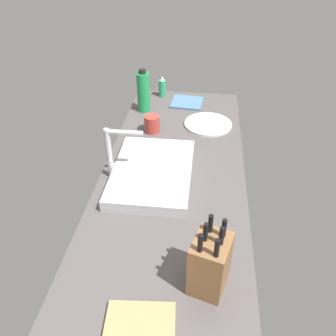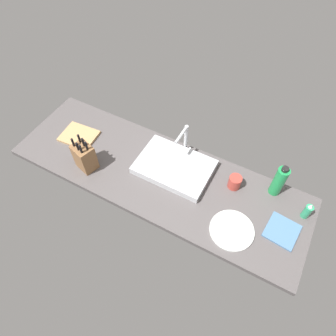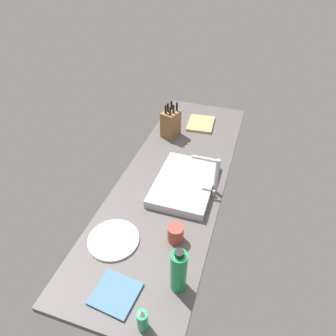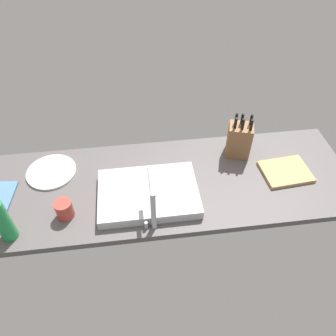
{
  "view_description": "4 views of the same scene",
  "coord_description": "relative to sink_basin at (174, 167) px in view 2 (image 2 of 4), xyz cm",
  "views": [
    {
      "loc": [
        -108.59,
        -11.63,
        94.68
      ],
      "look_at": [
        3.89,
        1.33,
        11.71
      ],
      "focal_mm": 37.28,
      "sensor_mm": 36.0,
      "label": 1
    },
    {
      "loc": [
        58.86,
        -94.58,
        162.09
      ],
      "look_at": [
        5.92,
        2.97,
        10.05
      ],
      "focal_mm": 32.44,
      "sensor_mm": 36.0,
      "label": 2
    },
    {
      "loc": [
        135.74,
        39.77,
        124.35
      ],
      "look_at": [
        3.13,
        -3.31,
        11.09
      ],
      "focal_mm": 32.36,
      "sensor_mm": 36.0,
      "label": 3
    },
    {
      "loc": [
        11.13,
        110.26,
        126.95
      ],
      "look_at": [
        -3.4,
        -3.32,
        10.15
      ],
      "focal_mm": 35.28,
      "sensor_mm": 36.0,
      "label": 4
    }
  ],
  "objects": [
    {
      "name": "countertop_slab",
      "position": [
        -7.59,
        -8.37,
        -4.24
      ],
      "size": [
        193.29,
        61.94,
        3.5
      ],
      "primitive_type": "cube",
      "color": "#514C4C",
      "rests_on": "ground"
    },
    {
      "name": "coffee_mug",
      "position": [
        38.4,
        6.07,
        1.91
      ],
      "size": [
        7.81,
        7.81,
        8.81
      ],
      "primitive_type": "cylinder",
      "color": "#B23D33",
      "rests_on": "countertop_slab"
    },
    {
      "name": "sink_basin",
      "position": [
        0.0,
        0.0,
        0.0
      ],
      "size": [
        47.2,
        32.67,
        4.99
      ],
      "primitive_type": "cube",
      "color": "#B7BABF",
      "rests_on": "countertop_slab"
    },
    {
      "name": "water_bottle",
      "position": [
        61.42,
        14.23,
        8.79
      ],
      "size": [
        6.98,
        6.98,
        24.06
      ],
      "color": "#1E8E47",
      "rests_on": "countertop_slab"
    },
    {
      "name": "knife_block",
      "position": [
        -50.54,
        -24.64,
        7.24
      ],
      "size": [
        14.64,
        13.12,
        24.79
      ],
      "rotation": [
        0.0,
        0.0,
        -0.29
      ],
      "color": "brown",
      "rests_on": "countertop_slab"
    },
    {
      "name": "faucet",
      "position": [
        -0.87,
        15.5,
        11.59
      ],
      "size": [
        5.5,
        15.76,
        23.05
      ],
      "color": "#B7BABF",
      "rests_on": "countertop_slab"
    },
    {
      "name": "cutting_board",
      "position": [
        -71.58,
        -7.03,
        -1.59
      ],
      "size": [
        25.28,
        20.87,
        1.8
      ],
      "primitive_type": "cube",
      "rotation": [
        0.0,
        0.0,
        0.08
      ],
      "color": "tan",
      "rests_on": "countertop_slab"
    },
    {
      "name": "dinner_plate",
      "position": [
        48.37,
        -22.47,
        -1.89
      ],
      "size": [
        25.16,
        25.16,
        1.2
      ],
      "primitive_type": "cylinder",
      "color": "silver",
      "rests_on": "countertop_slab"
    },
    {
      "name": "dish_towel",
      "position": [
        73.28,
        -9.45,
        -1.89
      ],
      "size": [
        18.89,
        19.49,
        1.2
      ],
      "primitive_type": "cube",
      "rotation": [
        0.0,
        0.0,
        -0.1
      ],
      "color": "teal",
      "rests_on": "countertop_slab"
    },
    {
      "name": "soap_bottle",
      "position": [
        81.83,
        6.33,
        3.04
      ],
      "size": [
        4.41,
        4.41,
        12.87
      ],
      "color": "#2D9966",
      "rests_on": "countertop_slab"
    }
  ]
}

